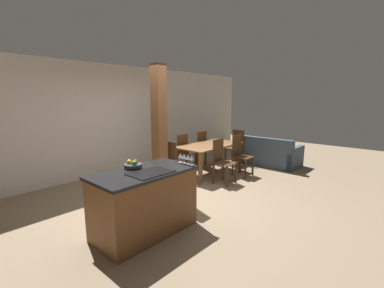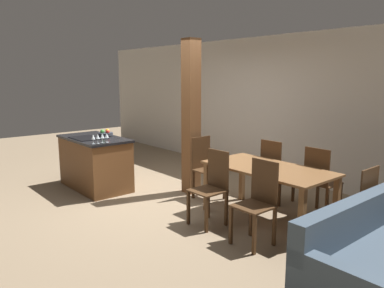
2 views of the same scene
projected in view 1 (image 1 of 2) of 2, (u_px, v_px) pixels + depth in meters
name	position (u px, v px, depth m)	size (l,w,h in m)	color
ground_plane	(179.00, 198.00, 4.89)	(16.00, 16.00, 0.00)	#847056
wall_back	(105.00, 120.00, 6.32)	(11.20, 0.08, 2.70)	silver
kitchen_island	(145.00, 202.00, 3.60)	(1.43, 0.78, 0.91)	brown
fruit_bowl	(133.00, 165.00, 3.66)	(0.25, 0.25, 0.11)	#383D47
wine_glass_near	(192.00, 158.00, 3.76)	(0.06, 0.06, 0.15)	silver
wine_glass_middle	(188.00, 157.00, 3.81)	(0.06, 0.06, 0.15)	silver
wine_glass_far	(184.00, 157.00, 3.86)	(0.06, 0.06, 0.15)	silver
wine_glass_end	(181.00, 156.00, 3.92)	(0.06, 0.06, 0.15)	silver
dining_table	(209.00, 148.00, 6.42)	(1.73, 0.89, 0.74)	brown
dining_chair_near_left	(222.00, 160.00, 5.72)	(0.40, 0.40, 0.99)	#472D19
dining_chair_near_right	(240.00, 155.00, 6.29)	(0.40, 0.40, 0.99)	#472D19
dining_chair_far_left	(179.00, 152.00, 6.59)	(0.40, 0.40, 0.99)	#472D19
dining_chair_far_right	(199.00, 148.00, 7.17)	(0.40, 0.40, 0.99)	#472D19
dining_chair_head_end	(174.00, 162.00, 5.53)	(0.40, 0.40, 0.99)	#472D19
dining_chair_foot_end	(236.00, 146.00, 7.36)	(0.40, 0.40, 0.99)	#472D19
couch	(266.00, 154.00, 7.41)	(0.91, 1.80, 0.81)	#3D4C5B
timber_post	(159.00, 129.00, 5.13)	(0.23, 0.23, 2.54)	brown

